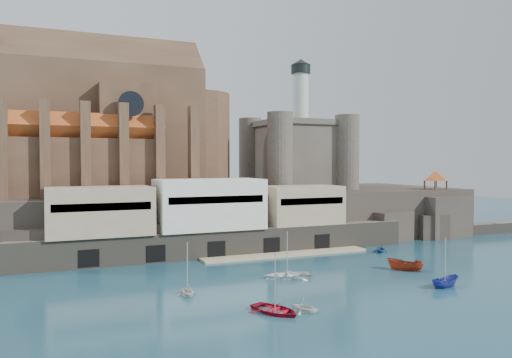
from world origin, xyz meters
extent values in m
plane|color=#184051|center=(0.00, 0.00, 0.00)|extent=(300.00, 300.00, 0.00)
cube|color=black|center=(0.00, 40.00, 5.00)|extent=(100.00, 34.00, 10.00)
cube|color=black|center=(-38.00, 23.50, 3.00)|extent=(9.00, 5.00, 6.00)
cube|color=black|center=(-22.00, 23.50, 3.00)|extent=(9.00, 5.00, 6.00)
cube|color=black|center=(-5.00, 23.50, 3.00)|extent=(9.00, 5.00, 6.00)
cube|color=black|center=(12.00, 23.50, 3.00)|extent=(9.00, 5.00, 6.00)
cube|color=black|center=(28.00, 23.50, 3.00)|extent=(9.00, 5.00, 6.00)
cube|color=#5D574A|center=(-8.00, 22.50, 2.25)|extent=(70.00, 6.00, 4.50)
cube|color=tan|center=(2.00, 18.00, 0.15)|extent=(30.00, 4.00, 0.40)
cube|color=black|center=(-30.00, 19.60, 1.60)|extent=(3.00, 0.40, 2.60)
cube|color=black|center=(-20.00, 19.60, 1.60)|extent=(3.00, 0.40, 2.60)
cube|color=black|center=(-10.00, 19.60, 1.60)|extent=(3.00, 0.40, 2.60)
cube|color=black|center=(0.00, 19.60, 1.60)|extent=(3.00, 0.40, 2.60)
cube|color=black|center=(10.00, 19.60, 1.60)|extent=(3.00, 0.40, 2.60)
cube|color=tan|center=(-28.00, 23.50, 8.25)|extent=(16.00, 9.00, 7.50)
cube|color=silver|center=(-10.00, 23.50, 8.75)|extent=(18.00, 9.00, 8.50)
cube|color=tan|center=(8.00, 23.50, 8.00)|extent=(14.00, 8.00, 7.00)
cube|color=#483121|center=(-26.00, 42.00, 22.00)|extent=(38.00, 14.00, 24.00)
cube|color=#483121|center=(-26.00, 42.00, 34.00)|extent=(38.00, 13.01, 13.01)
cylinder|color=#483121|center=(-7.00, 42.00, 20.00)|extent=(14.00, 14.00, 20.00)
cube|color=#483121|center=(-22.00, 42.00, 20.00)|extent=(10.00, 20.00, 20.00)
cube|color=#483121|center=(-30.00, 32.50, 15.00)|extent=(28.00, 5.00, 10.00)
cube|color=#483121|center=(-30.00, 51.50, 15.00)|extent=(28.00, 5.00, 10.00)
cube|color=#AB481D|center=(-30.00, 32.50, 21.60)|extent=(28.00, 5.66, 5.66)
cube|color=#AB481D|center=(-30.00, 51.50, 21.60)|extent=(28.00, 5.66, 5.66)
cylinder|color=black|center=(-22.00, 29.95, 26.00)|extent=(4.40, 0.30, 4.40)
cube|color=#483121|center=(-42.00, 29.50, 18.00)|extent=(1.60, 2.20, 16.00)
cube|color=#483121|center=(-35.80, 29.50, 18.00)|extent=(1.60, 2.20, 16.00)
cube|color=#483121|center=(-29.60, 29.50, 18.00)|extent=(1.60, 2.20, 16.00)
cube|color=#483121|center=(-23.40, 29.50, 18.00)|extent=(1.60, 2.20, 16.00)
cube|color=#483121|center=(-17.20, 29.50, 18.00)|extent=(1.60, 2.20, 16.00)
cube|color=#483121|center=(-11.00, 29.50, 18.00)|extent=(1.60, 2.20, 16.00)
cube|color=#463F37|center=(16.00, 41.00, 17.00)|extent=(16.00, 16.00, 14.00)
cube|color=#463F37|center=(16.00, 41.00, 24.40)|extent=(17.00, 17.00, 1.20)
cylinder|color=#463F37|center=(8.00, 33.00, 18.00)|extent=(5.20, 5.20, 16.00)
cylinder|color=#463F37|center=(24.00, 33.00, 18.00)|extent=(5.20, 5.20, 16.00)
cylinder|color=#463F37|center=(8.00, 49.00, 18.00)|extent=(5.20, 5.20, 16.00)
cylinder|color=#463F37|center=(24.00, 49.00, 18.00)|extent=(5.20, 5.20, 16.00)
cylinder|color=#B7C8B9|center=(18.00, 43.00, 30.00)|extent=(3.60, 3.60, 12.00)
cylinder|color=black|center=(18.00, 43.00, 37.00)|extent=(4.40, 4.40, 2.00)
cone|color=black|center=(18.00, 43.00, 38.60)|extent=(4.60, 4.60, 1.40)
cube|color=black|center=(42.00, 26.00, 4.35)|extent=(12.00, 10.00, 8.70)
cube|color=black|center=(38.00, 23.00, 2.50)|extent=(6.00, 5.00, 5.00)
cube|color=black|center=(47.00, 28.00, 3.00)|extent=(5.00, 4.00, 6.00)
cube|color=#483121|center=(42.00, 26.00, 8.85)|extent=(4.20, 4.20, 0.30)
cylinder|color=#483121|center=(40.40, 24.40, 10.30)|extent=(0.36, 0.36, 3.20)
cylinder|color=#483121|center=(43.60, 24.40, 10.30)|extent=(0.36, 0.36, 3.20)
cylinder|color=#483121|center=(40.40, 27.60, 10.30)|extent=(0.36, 0.36, 3.20)
cylinder|color=#483121|center=(43.60, 27.60, 10.30)|extent=(0.36, 0.36, 3.20)
pyramid|color=#AB481D|center=(42.00, 26.00, 13.00)|extent=(6.40, 6.40, 2.20)
imported|color=#A10B1E|center=(-13.57, -10.82, 0.00)|extent=(4.41, 2.79, 5.96)
imported|color=silver|center=(-10.53, -11.71, 0.00)|extent=(3.43, 2.93, 3.40)
imported|color=navy|center=(10.97, -9.49, 0.00)|extent=(1.94, 1.90, 4.48)
imported|color=silver|center=(-20.30, -0.50, 0.00)|extent=(2.85, 1.76, 3.29)
imported|color=maroon|center=(12.77, 0.41, 0.00)|extent=(2.80, 2.81, 5.24)
imported|color=white|center=(-5.29, 2.93, 0.00)|extent=(2.21, 4.85, 6.55)
imported|color=#245194|center=(18.62, 14.00, 0.00)|extent=(3.46, 3.27, 3.44)
camera|label=1|loc=(-35.72, -58.13, 16.00)|focal=35.00mm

